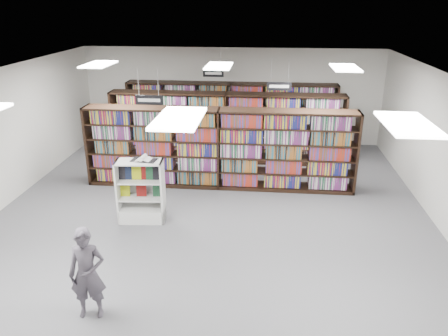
# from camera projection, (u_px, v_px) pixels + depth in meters

# --- Properties ---
(floor) EXTENTS (12.00, 12.00, 0.00)m
(floor) POSITION_uv_depth(u_px,v_px,m) (210.00, 221.00, 9.83)
(floor) COLOR #4E4D52
(floor) RESTS_ON ground
(ceiling) EXTENTS (10.00, 12.00, 0.10)m
(ceiling) POSITION_uv_depth(u_px,v_px,m) (208.00, 78.00, 8.67)
(ceiling) COLOR silver
(ceiling) RESTS_ON wall_back
(wall_back) EXTENTS (10.00, 0.10, 3.20)m
(wall_back) POSITION_uv_depth(u_px,v_px,m) (232.00, 96.00, 14.82)
(wall_back) COLOR silver
(wall_back) RESTS_ON ground
(bookshelf_row_near) EXTENTS (7.00, 0.60, 2.10)m
(bookshelf_row_near) POSITION_uv_depth(u_px,v_px,m) (219.00, 149.00, 11.31)
(bookshelf_row_near) COLOR black
(bookshelf_row_near) RESTS_ON floor
(bookshelf_row_mid) EXTENTS (7.00, 0.60, 2.10)m
(bookshelf_row_mid) POSITION_uv_depth(u_px,v_px,m) (226.00, 128.00, 13.16)
(bookshelf_row_mid) COLOR black
(bookshelf_row_mid) RESTS_ON floor
(bookshelf_row_far) EXTENTS (7.00, 0.60, 2.10)m
(bookshelf_row_far) POSITION_uv_depth(u_px,v_px,m) (231.00, 114.00, 14.74)
(bookshelf_row_far) COLOR black
(bookshelf_row_far) RESTS_ON floor
(aisle_sign_left) EXTENTS (0.65, 0.02, 0.80)m
(aisle_sign_left) POSITION_uv_depth(u_px,v_px,m) (149.00, 99.00, 9.98)
(aisle_sign_left) COLOR #B2B2B7
(aisle_sign_left) RESTS_ON ceiling
(aisle_sign_right) EXTENTS (0.65, 0.02, 0.80)m
(aisle_sign_right) POSITION_uv_depth(u_px,v_px,m) (279.00, 86.00, 11.56)
(aisle_sign_right) COLOR #B2B2B7
(aisle_sign_right) RESTS_ON ceiling
(aisle_sign_center) EXTENTS (0.65, 0.02, 0.80)m
(aisle_sign_center) POSITION_uv_depth(u_px,v_px,m) (213.00, 73.00, 13.60)
(aisle_sign_center) COLOR #B2B2B7
(aisle_sign_center) RESTS_ON ceiling
(troffer_front_center) EXTENTS (0.60, 1.20, 0.04)m
(troffer_front_center) POSITION_uv_depth(u_px,v_px,m) (179.00, 118.00, 5.90)
(troffer_front_center) COLOR white
(troffer_front_center) RESTS_ON ceiling
(troffer_front_right) EXTENTS (0.60, 1.20, 0.04)m
(troffer_front_right) POSITION_uv_depth(u_px,v_px,m) (408.00, 124.00, 5.63)
(troffer_front_right) COLOR white
(troffer_front_right) RESTS_ON ceiling
(troffer_back_left) EXTENTS (0.60, 1.20, 0.04)m
(troffer_back_left) POSITION_uv_depth(u_px,v_px,m) (99.00, 64.00, 10.82)
(troffer_back_left) COLOR white
(troffer_back_left) RESTS_ON ceiling
(troffer_back_center) EXTENTS (0.60, 1.20, 0.04)m
(troffer_back_center) POSITION_uv_depth(u_px,v_px,m) (219.00, 66.00, 10.54)
(troffer_back_center) COLOR white
(troffer_back_center) RESTS_ON ceiling
(troffer_back_right) EXTENTS (0.60, 1.20, 0.04)m
(troffer_back_right) POSITION_uv_depth(u_px,v_px,m) (345.00, 68.00, 10.27)
(troffer_back_right) COLOR white
(troffer_back_right) RESTS_ON ceiling
(endcap_display) EXTENTS (1.05, 0.59, 1.42)m
(endcap_display) POSITION_uv_depth(u_px,v_px,m) (142.00, 200.00, 9.74)
(endcap_display) COLOR silver
(endcap_display) RESTS_ON floor
(open_book) EXTENTS (0.57, 0.37, 0.12)m
(open_book) POSITION_uv_depth(u_px,v_px,m) (143.00, 159.00, 9.40)
(open_book) COLOR black
(open_book) RESTS_ON endcap_display
(shopper) EXTENTS (0.60, 0.44, 1.52)m
(shopper) POSITION_uv_depth(u_px,v_px,m) (87.00, 274.00, 6.65)
(shopper) COLOR #454049
(shopper) RESTS_ON floor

